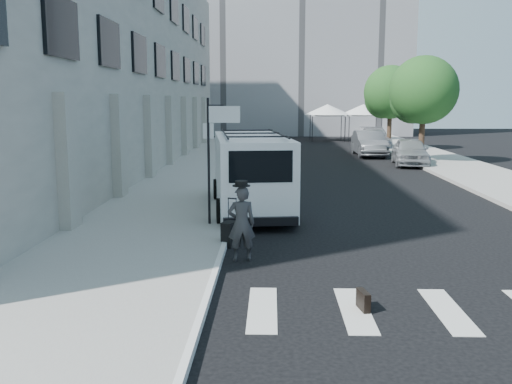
# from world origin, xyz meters

# --- Properties ---
(ground) EXTENTS (120.00, 120.00, 0.00)m
(ground) POSITION_xyz_m (0.00, 0.00, 0.00)
(ground) COLOR black
(ground) RESTS_ON ground
(sidewalk_left) EXTENTS (4.50, 48.00, 0.15)m
(sidewalk_left) POSITION_xyz_m (-4.25, 16.00, 0.07)
(sidewalk_left) COLOR gray
(sidewalk_left) RESTS_ON ground
(sidewalk_right) EXTENTS (4.00, 56.00, 0.15)m
(sidewalk_right) POSITION_xyz_m (9.00, 20.00, 0.07)
(sidewalk_right) COLOR gray
(sidewalk_right) RESTS_ON ground
(building_left) EXTENTS (10.00, 44.00, 12.00)m
(building_left) POSITION_xyz_m (-11.50, 18.00, 6.00)
(building_left) COLOR gray
(building_left) RESTS_ON ground
(building_far) EXTENTS (22.00, 12.00, 25.00)m
(building_far) POSITION_xyz_m (2.00, 50.00, 12.50)
(building_far) COLOR slate
(building_far) RESTS_ON ground
(sign_pole) EXTENTS (1.03, 0.07, 3.50)m
(sign_pole) POSITION_xyz_m (-2.36, 3.20, 2.65)
(sign_pole) COLOR black
(sign_pole) RESTS_ON sidewalk_left
(tree_near) EXTENTS (3.80, 3.83, 6.03)m
(tree_near) POSITION_xyz_m (7.50, 20.15, 3.97)
(tree_near) COLOR black
(tree_near) RESTS_ON ground
(tree_far) EXTENTS (3.80, 3.83, 6.03)m
(tree_far) POSITION_xyz_m (7.50, 29.15, 3.97)
(tree_far) COLOR black
(tree_far) RESTS_ON ground
(tent_left) EXTENTS (4.00, 4.00, 3.20)m
(tent_left) POSITION_xyz_m (4.00, 38.00, 2.71)
(tent_left) COLOR black
(tent_left) RESTS_ON ground
(tent_right) EXTENTS (4.00, 4.00, 3.20)m
(tent_right) POSITION_xyz_m (7.20, 38.50, 2.71)
(tent_right) COLOR black
(tent_right) RESTS_ON ground
(businessman) EXTENTS (0.68, 0.51, 1.71)m
(businessman) POSITION_xyz_m (-1.52, 0.00, 0.85)
(businessman) COLOR #313134
(businessman) RESTS_ON ground
(briefcase) EXTENTS (0.20, 0.45, 0.34)m
(briefcase) POSITION_xyz_m (0.74, -3.00, 0.17)
(briefcase) COLOR black
(briefcase) RESTS_ON ground
(suitcase) EXTENTS (0.40, 0.49, 1.19)m
(suitcase) POSITION_xyz_m (-1.90, 1.27, 0.32)
(suitcase) COLOR black
(suitcase) RESTS_ON ground
(cargo_van) EXTENTS (2.91, 6.77, 2.46)m
(cargo_van) POSITION_xyz_m (-1.53, 5.78, 1.27)
(cargo_van) COLOR white
(cargo_van) RESTS_ON ground
(parked_car_a) EXTENTS (2.36, 4.69, 1.53)m
(parked_car_a) POSITION_xyz_m (6.80, 19.21, 0.77)
(parked_car_a) COLOR #95989C
(parked_car_a) RESTS_ON ground
(parked_car_b) EXTENTS (1.73, 4.93, 1.62)m
(parked_car_b) POSITION_xyz_m (5.40, 24.38, 0.81)
(parked_car_b) COLOR #515358
(parked_car_b) RESTS_ON ground
(parked_car_c) EXTENTS (2.49, 5.44, 1.54)m
(parked_car_c) POSITION_xyz_m (6.80, 30.44, 0.77)
(parked_car_c) COLOR #94969B
(parked_car_c) RESTS_ON ground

